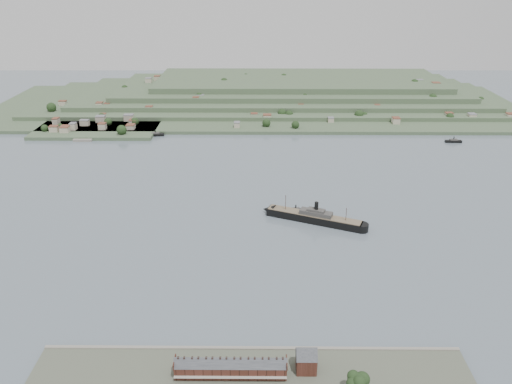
{
  "coord_description": "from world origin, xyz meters",
  "views": [
    {
      "loc": [
        3.89,
        -356.37,
        185.98
      ],
      "look_at": [
        0.98,
        30.0,
        12.75
      ],
      "focal_mm": 35.0,
      "sensor_mm": 36.0,
      "label": 1
    }
  ],
  "objects_px": {
    "terrace_row": "(231,367)",
    "fig_tree": "(358,382)",
    "steamship": "(311,217)",
    "tugboat": "(296,210)",
    "gabled_building": "(306,360)"
  },
  "relations": [
    {
      "from": "tugboat",
      "to": "fig_tree",
      "type": "bearing_deg",
      "value": -85.42
    },
    {
      "from": "terrace_row",
      "to": "steamship",
      "type": "distance_m",
      "value": 178.02
    },
    {
      "from": "steamship",
      "to": "gabled_building",
      "type": "bearing_deg",
      "value": -96.26
    },
    {
      "from": "steamship",
      "to": "fig_tree",
      "type": "height_order",
      "value": "steamship"
    },
    {
      "from": "gabled_building",
      "to": "steamship",
      "type": "distance_m",
      "value": 166.11
    },
    {
      "from": "steamship",
      "to": "tugboat",
      "type": "xyz_separation_m",
      "value": [
        -11.33,
        16.4,
        -2.28
      ]
    },
    {
      "from": "gabled_building",
      "to": "tugboat",
      "type": "distance_m",
      "value": 181.71
    },
    {
      "from": "terrace_row",
      "to": "gabled_building",
      "type": "height_order",
      "value": "gabled_building"
    },
    {
      "from": "steamship",
      "to": "fig_tree",
      "type": "distance_m",
      "value": 181.45
    },
    {
      "from": "fig_tree",
      "to": "tugboat",
      "type": "bearing_deg",
      "value": 94.58
    },
    {
      "from": "terrace_row",
      "to": "fig_tree",
      "type": "height_order",
      "value": "fig_tree"
    },
    {
      "from": "fig_tree",
      "to": "terrace_row",
      "type": "bearing_deg",
      "value": 168.52
    },
    {
      "from": "gabled_building",
      "to": "fig_tree",
      "type": "distance_m",
      "value": 27.88
    },
    {
      "from": "gabled_building",
      "to": "tugboat",
      "type": "bearing_deg",
      "value": 87.86
    },
    {
      "from": "terrace_row",
      "to": "gabled_building",
      "type": "bearing_deg",
      "value": 6.12
    }
  ]
}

